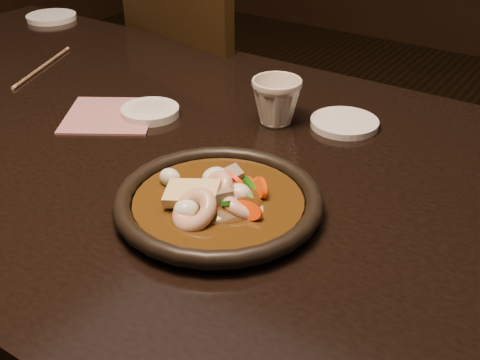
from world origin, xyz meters
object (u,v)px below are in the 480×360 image
Objects in this scene: plate at (219,202)px; tea_cup at (276,100)px; table at (131,166)px; chair at (214,121)px.

plate is 3.25× the size of tea_cup.
tea_cup is (0.21, 0.17, 0.12)m from table.
chair reaches higher than table.
chair is at bearing 137.54° from tea_cup.
tea_cup is (0.44, -0.40, 0.31)m from chair.
tea_cup is at bearing 149.61° from chair.
chair reaches higher than tea_cup.
table is 18.05× the size of tea_cup.
chair is at bearing 112.23° from table.
table is 0.32m from plate.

